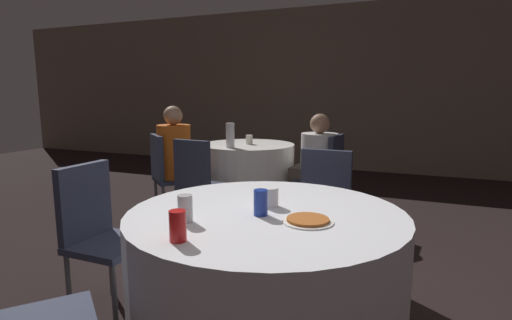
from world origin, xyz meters
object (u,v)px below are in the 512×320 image
at_px(table_near, 266,285).
at_px(chair_near_southwest, 8,310).
at_px(chair_far_east, 327,170).
at_px(soda_can_red, 178,226).
at_px(chair_near_west, 97,225).
at_px(person_white_shirt, 313,165).
at_px(chair_far_southwest, 166,170).
at_px(bottle_far, 230,135).
at_px(pizza_plate_near, 308,220).
at_px(chair_far_south, 198,178).
at_px(table_far, 248,177).
at_px(soda_can_silver, 185,209).
at_px(chair_near_north, 322,200).
at_px(person_orange_shirt, 181,162).
at_px(soda_can_blue, 261,203).

height_order(table_near, chair_near_southwest, chair_near_southwest).
xyz_separation_m(chair_far_east, soda_can_red, (0.02, -2.75, 0.28)).
distance_m(chair_near_west, person_white_shirt, 2.38).
distance_m(chair_far_southwest, soda_can_red, 2.67).
relative_size(soda_can_red, bottle_far, 0.47).
bearing_deg(pizza_plate_near, table_near, 160.60).
bearing_deg(pizza_plate_near, chair_far_south, 134.21).
bearing_deg(table_far, chair_far_east, -5.89).
xyz_separation_m(table_far, soda_can_silver, (0.85, -2.64, 0.44)).
relative_size(chair_near_north, soda_can_silver, 7.44).
bearing_deg(soda_can_red, chair_near_west, 151.00).
relative_size(chair_far_east, person_white_shirt, 0.81).
height_order(chair_far_south, bottle_far, bottle_far).
relative_size(chair_near_west, soda_can_silver, 7.44).
relative_size(table_near, bottle_far, 5.19).
relative_size(table_far, soda_can_silver, 8.61).
relative_size(person_orange_shirt, soda_can_blue, 9.81).
height_order(person_white_shirt, pizza_plate_near, person_white_shirt).
relative_size(chair_near_southwest, chair_near_north, 1.00).
bearing_deg(chair_far_southwest, soda_can_blue, -3.39).
bearing_deg(chair_near_north, soda_can_blue, 89.97).
height_order(table_near, person_white_shirt, person_white_shirt).
bearing_deg(soda_can_red, chair_near_north, 82.83).
xyz_separation_m(person_orange_shirt, pizza_plate_near, (1.87, -1.84, 0.16)).
distance_m(chair_far_east, soda_can_red, 2.77).
height_order(chair_far_south, soda_can_red, chair_far_south).
distance_m(chair_near_north, soda_can_red, 1.62).
bearing_deg(chair_near_north, chair_far_south, -13.34).
bearing_deg(chair_far_east, chair_near_west, 164.22).
bearing_deg(chair_near_west, chair_near_southwest, 25.76).
height_order(chair_near_north, chair_far_south, same).
bearing_deg(soda_can_blue, chair_far_south, 129.56).
distance_m(chair_near_southwest, chair_far_south, 2.33).
relative_size(table_far, chair_near_west, 1.16).
bearing_deg(bottle_far, chair_far_south, -95.04).
height_order(soda_can_silver, bottle_far, bottle_far).
xyz_separation_m(chair_near_west, soda_can_blue, (1.08, -0.08, 0.28)).
bearing_deg(table_near, soda_can_silver, -133.87).
bearing_deg(chair_far_south, chair_far_southwest, 162.52).
xyz_separation_m(soda_can_red, bottle_far, (-1.00, 2.50, 0.07)).
height_order(pizza_plate_near, soda_can_red, soda_can_red).
bearing_deg(chair_far_east, soda_can_silver, -175.90).
bearing_deg(soda_can_blue, soda_can_silver, -141.22).
relative_size(chair_near_west, chair_far_south, 1.00).
bearing_deg(person_white_shirt, chair_near_north, -156.38).
height_order(chair_near_north, chair_far_southwest, same).
bearing_deg(soda_can_blue, chair_far_east, 94.74).
xyz_separation_m(chair_near_west, chair_far_south, (-0.14, 1.41, 0.00)).
relative_size(chair_far_southwest, soda_can_red, 7.44).
height_order(table_far, bottle_far, bottle_far).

